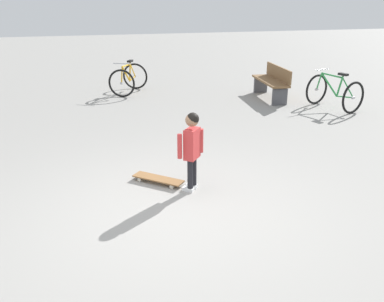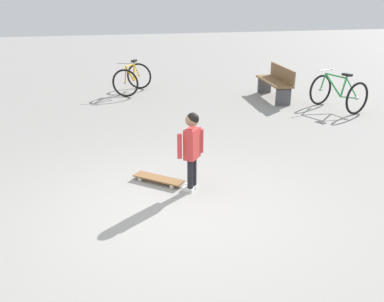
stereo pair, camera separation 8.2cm
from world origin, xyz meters
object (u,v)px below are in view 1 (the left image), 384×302
at_px(street_bench, 272,82).
at_px(bicycle_near, 334,92).
at_px(bicycle_mid, 129,79).
at_px(skateboard, 158,179).
at_px(child_person, 192,143).

bearing_deg(street_bench, bicycle_near, -55.64).
bearing_deg(street_bench, bicycle_mid, 154.92).
distance_m(skateboard, bicycle_mid, 5.81).
bearing_deg(bicycle_mid, child_person, -89.63).
xyz_separation_m(child_person, bicycle_near, (4.25, 3.22, -0.28)).
distance_m(child_person, bicycle_mid, 6.13).
relative_size(child_person, skateboard, 1.58).
distance_m(child_person, skateboard, 0.79).
bearing_deg(child_person, bicycle_near, 37.16).
height_order(skateboard, street_bench, street_bench).
bearing_deg(bicycle_mid, street_bench, -25.08).
bearing_deg(bicycle_near, skateboard, -148.07).
bearing_deg(bicycle_near, street_bench, 124.36).
height_order(bicycle_mid, street_bench, bicycle_mid).
bearing_deg(child_person, skateboard, 140.20).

